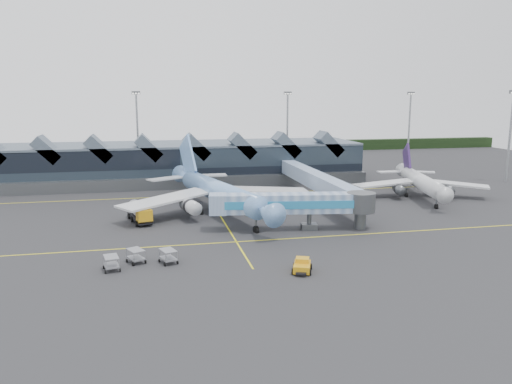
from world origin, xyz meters
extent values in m
plane|color=#242426|center=(0.00, 0.00, 0.00)|extent=(260.00, 260.00, 0.00)
cube|color=yellow|center=(0.00, -8.00, 0.01)|extent=(120.00, 0.25, 0.01)
cube|color=yellow|center=(0.00, 28.00, 0.01)|extent=(120.00, 0.25, 0.01)
cube|color=yellow|center=(0.00, 10.00, 0.01)|extent=(0.25, 60.00, 0.01)
cube|color=black|center=(0.00, 110.00, 2.00)|extent=(260.00, 4.00, 4.00)
cube|color=black|center=(-5.00, 48.00, 4.50)|extent=(90.00, 20.00, 9.00)
cube|color=slate|center=(-5.00, 48.00, 9.20)|extent=(90.00, 20.00, 0.60)
cube|color=#4F5255|center=(-5.00, 37.00, 1.30)|extent=(90.00, 2.50, 2.60)
cube|color=slate|center=(-34.00, 41.00, 9.30)|extent=(6.43, 6.00, 6.43)
cube|color=slate|center=(-23.00, 41.00, 9.30)|extent=(6.43, 6.00, 6.43)
cube|color=slate|center=(-12.00, 41.00, 9.30)|extent=(6.43, 6.00, 6.43)
cube|color=slate|center=(-1.00, 41.00, 9.30)|extent=(6.43, 6.00, 6.43)
cube|color=slate|center=(10.00, 41.00, 9.30)|extent=(6.43, 6.00, 6.43)
cube|color=slate|center=(21.00, 41.00, 9.30)|extent=(6.43, 6.00, 6.43)
cube|color=slate|center=(32.00, 41.00, 9.30)|extent=(6.43, 6.00, 6.43)
cylinder|color=gray|center=(-15.00, 72.00, 11.00)|extent=(0.56, 0.56, 22.00)
cube|color=#4F5255|center=(-15.00, 72.00, 22.00)|extent=(2.40, 0.50, 0.90)
cylinder|color=gray|center=(30.00, 72.00, 11.00)|extent=(0.56, 0.56, 22.00)
cube|color=#4F5255|center=(30.00, 72.00, 22.00)|extent=(2.40, 0.50, 0.90)
cylinder|color=gray|center=(70.00, 70.00, 11.00)|extent=(0.56, 0.56, 22.00)
cube|color=#4F5255|center=(70.00, 70.00, 22.00)|extent=(2.40, 0.50, 0.90)
cylinder|color=gray|center=(75.00, 30.00, 11.00)|extent=(0.56, 0.56, 22.00)
cylinder|color=#6598CD|center=(0.21, 10.19, 4.03)|extent=(11.39, 30.25, 3.74)
cone|color=#6598CD|center=(4.76, -6.97, 4.03)|extent=(4.95, 5.98, 3.74)
cube|color=black|center=(4.92, -7.59, 4.82)|extent=(1.46, 0.69, 0.48)
cone|color=#6598CD|center=(-4.57, 28.18, 4.31)|extent=(5.39, 7.65, 3.74)
cube|color=silver|center=(-9.36, 8.95, 3.38)|extent=(17.33, 13.95, 1.23)
cube|color=silver|center=(9.13, 13.86, 3.38)|extent=(17.28, 6.55, 1.23)
cylinder|color=silver|center=(-5.40, 6.46, 2.44)|extent=(3.57, 5.62, 2.32)
cylinder|color=silver|center=(6.92, 9.73, 2.44)|extent=(3.57, 5.62, 2.32)
cube|color=#6598CD|center=(-4.12, 26.51, 8.22)|extent=(2.88, 9.36, 10.30)
cube|color=silver|center=(-8.69, 25.75, 4.31)|extent=(8.29, 6.42, 0.25)
cube|color=silver|center=(0.22, 28.11, 4.31)|extent=(7.84, 3.15, 0.25)
cylinder|color=#4F5255|center=(3.87, -3.62, 1.08)|extent=(0.28, 0.28, 2.16)
cylinder|color=#4F5255|center=(-3.20, 10.63, 1.08)|extent=(0.28, 0.28, 2.16)
cylinder|color=#4F5255|center=(2.94, 12.26, 1.08)|extent=(0.28, 0.28, 2.16)
cylinder|color=black|center=(3.87, -3.62, 0.39)|extent=(0.78, 1.45, 1.39)
cylinder|color=silver|center=(43.33, 15.83, 3.40)|extent=(8.49, 22.16, 3.15)
cone|color=silver|center=(40.14, 3.30, 3.40)|extent=(3.99, 4.44, 3.15)
cube|color=black|center=(40.03, 2.84, 4.06)|extent=(1.24, 0.62, 0.48)
cone|color=silver|center=(46.66, 28.96, 3.64)|extent=(4.30, 5.66, 3.15)
cube|color=silver|center=(36.43, 18.62, 2.85)|extent=(13.35, 4.94, 1.05)
cube|color=silver|center=(50.72, 14.99, 2.85)|extent=(13.27, 10.46, 1.05)
cylinder|color=#4F5255|center=(38.17, 15.51, 2.06)|extent=(2.82, 4.15, 1.95)
cylinder|color=#4F5255|center=(47.70, 13.09, 2.06)|extent=(2.82, 4.15, 1.95)
cube|color=#301A4E|center=(46.35, 27.74, 6.55)|extent=(2.20, 6.98, 7.68)
cube|color=silver|center=(42.99, 28.92, 3.64)|extent=(6.02, 2.23, 0.26)
cube|color=silver|center=(49.87, 27.17, 3.64)|extent=(6.34, 4.79, 0.26)
cylinder|color=#4F5255|center=(40.77, 5.75, 0.91)|extent=(0.29, 0.29, 1.82)
cylinder|color=#4F5255|center=(40.96, 17.40, 0.91)|extent=(0.29, 0.29, 1.82)
cylinder|color=#4F5255|center=(46.15, 16.08, 0.91)|extent=(0.29, 0.29, 1.82)
cylinder|color=black|center=(40.77, 5.75, 0.33)|extent=(0.75, 1.25, 1.17)
cube|color=#6E8DB8|center=(9.51, -2.96, 4.31)|extent=(20.91, 6.19, 3.00)
cube|color=#2583B9|center=(9.27, -4.55, 4.31)|extent=(20.46, 3.25, 1.24)
cube|color=#6E8DB8|center=(-1.73, -1.24, 4.31)|extent=(3.16, 3.68, 3.10)
cylinder|color=#4F5255|center=(12.57, -3.43, 2.16)|extent=(0.72, 0.72, 4.31)
cube|color=#4F5255|center=(12.57, -3.43, 0.47)|extent=(2.77, 2.42, 0.93)
cylinder|color=black|center=(11.55, -3.28, 0.36)|extent=(0.55, 0.98, 0.93)
cylinder|color=black|center=(13.60, -3.59, 0.36)|extent=(0.55, 0.98, 0.93)
cylinder|color=#4F5255|center=(20.75, -4.68, 4.31)|extent=(4.55, 4.55, 3.10)
cylinder|color=#4F5255|center=(20.75, -4.68, 2.16)|extent=(1.86, 1.86, 4.31)
cube|color=black|center=(-13.92, 7.15, 0.72)|extent=(4.37, 8.99, 0.48)
cube|color=orange|center=(-13.11, 3.97, 1.74)|extent=(2.76, 2.62, 2.12)
cube|color=black|center=(-12.93, 3.22, 2.22)|extent=(2.09, 0.66, 0.96)
cylinder|color=silver|center=(-14.20, 8.28, 2.03)|extent=(3.52, 5.97, 2.22)
sphere|color=silver|center=(-14.88, 10.99, 2.03)|extent=(2.12, 2.12, 2.12)
sphere|color=silver|center=(-13.52, 5.56, 2.03)|extent=(2.12, 2.12, 2.12)
cylinder|color=black|center=(-14.38, 4.05, 0.48)|extent=(0.56, 1.02, 0.96)
cylinder|color=black|center=(-12.04, 4.64, 0.48)|extent=(0.56, 1.02, 0.96)
cylinder|color=black|center=(-15.20, 7.33, 0.48)|extent=(0.56, 1.02, 0.96)
cylinder|color=black|center=(-12.87, 7.92, 0.48)|extent=(0.56, 1.02, 0.96)
cylinder|color=black|center=(-15.79, 9.67, 0.48)|extent=(0.56, 1.02, 0.96)
cylinder|color=black|center=(-13.46, 10.26, 0.48)|extent=(0.56, 1.02, 0.96)
cube|color=orange|center=(5.58, -22.15, 0.62)|extent=(2.95, 3.66, 0.88)
cube|color=orange|center=(5.77, -21.65, 1.28)|extent=(1.99, 1.89, 0.62)
cube|color=black|center=(4.98, -23.71, 0.40)|extent=(1.41, 1.10, 0.26)
cylinder|color=black|center=(4.25, -22.77, 0.35)|extent=(0.50, 0.75, 0.71)
cylinder|color=black|center=(6.15, -23.50, 0.35)|extent=(0.50, 0.75, 0.71)
cylinder|color=black|center=(5.01, -20.79, 0.35)|extent=(0.50, 0.75, 0.71)
cylinder|color=black|center=(6.91, -21.52, 0.35)|extent=(0.50, 0.75, 0.71)
cube|color=#93949B|center=(-14.10, -14.53, 0.63)|extent=(2.53, 2.97, 0.17)
cube|color=#93949B|center=(-14.10, -14.53, 1.72)|extent=(2.53, 2.97, 0.09)
cylinder|color=black|center=(-13.71, -13.34, 0.21)|extent=(0.30, 0.43, 0.41)
cube|color=#93949B|center=(-10.08, -15.53, 0.63)|extent=(2.36, 2.92, 0.17)
cube|color=#93949B|center=(-10.08, -15.53, 1.72)|extent=(2.36, 2.92, 0.09)
cylinder|color=black|center=(-9.58, -14.38, 0.21)|extent=(0.27, 0.43, 0.41)
cube|color=#93949B|center=(-16.95, -16.78, 0.63)|extent=(2.06, 2.79, 0.17)
cube|color=#93949B|center=(-16.95, -16.78, 1.72)|extent=(2.06, 2.79, 0.09)
cylinder|color=black|center=(-16.28, -15.71, 0.21)|extent=(0.21, 0.43, 0.41)
camera|label=1|loc=(-11.90, -77.05, 20.73)|focal=35.00mm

